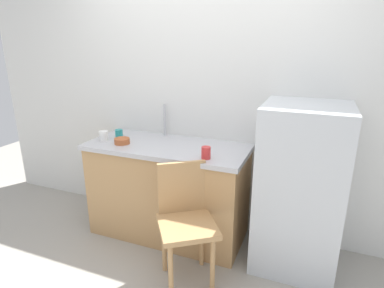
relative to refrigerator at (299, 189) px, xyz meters
name	(u,v)px	position (x,y,z in m)	size (l,w,h in m)	color
ground_plane	(160,283)	(-0.89, -0.65, -0.65)	(8.00, 8.00, 0.00)	#9E998E
back_wall	(207,91)	(-0.89, 0.35, 0.64)	(4.80, 0.10, 2.59)	silver
cabinet_base	(169,192)	(-1.12, 0.00, -0.24)	(1.37, 0.60, 0.83)	tan
countertop	(168,147)	(-1.12, 0.00, 0.20)	(1.41, 0.64, 0.04)	#B7B7BC
faucet	(165,120)	(-1.27, 0.25, 0.37)	(0.02, 0.02, 0.30)	#B7B7BC
refrigerator	(299,189)	(0.00, 0.00, 0.00)	(0.62, 0.61, 1.30)	silver
chair	(185,218)	(-0.75, -0.48, -0.15)	(0.56, 0.56, 0.89)	tan
terracotta_bowl	(122,141)	(-1.50, -0.12, 0.24)	(0.13, 0.13, 0.05)	#B25B33
cup_white	(104,136)	(-1.70, -0.11, 0.26)	(0.08, 0.08, 0.09)	white
cup_teal	(119,134)	(-1.63, 0.03, 0.26)	(0.07, 0.07, 0.08)	teal
cup_red	(206,153)	(-0.69, -0.20, 0.27)	(0.07, 0.07, 0.09)	red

